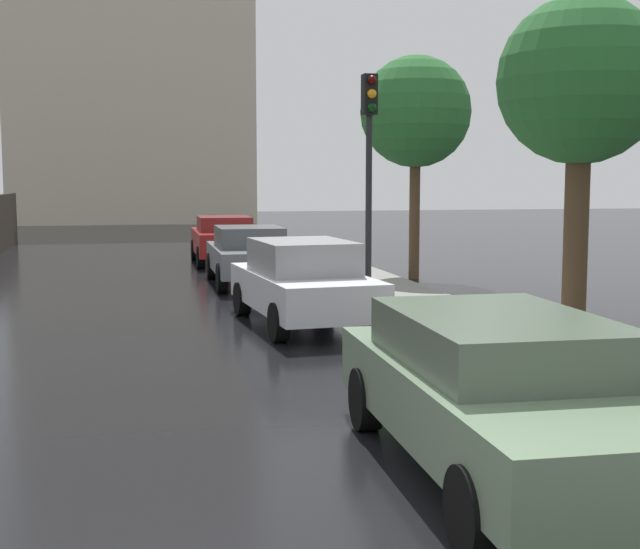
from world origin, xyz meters
The scene contains 8 objects.
car_white_near_kerb centered at (2.75, 9.47, 0.74)m, with size 2.00×4.13×1.43m.
car_red_mid_road centered at (2.63, 20.35, 0.72)m, with size 1.80×3.92×1.37m.
car_green_far_ahead centered at (2.92, 1.95, 0.71)m, with size 1.97×4.47×1.32m.
car_grey_far_lane centered at (2.64, 15.21, 0.71)m, with size 1.78×4.04×1.35m.
traffic_light centered at (4.37, 11.16, 3.09)m, with size 0.26×0.39×4.25m.
street_tree_near centered at (6.76, 15.51, 4.03)m, with size 2.68×2.68×5.40m.
street_tree_far centered at (6.55, 7.34, 3.85)m, with size 2.50×2.50×5.16m.
distant_tower centered at (0.34, 48.20, 11.76)m, with size 13.28×11.46×27.92m.
Camera 1 is at (-0.10, -4.57, 2.45)m, focal length 48.45 mm.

